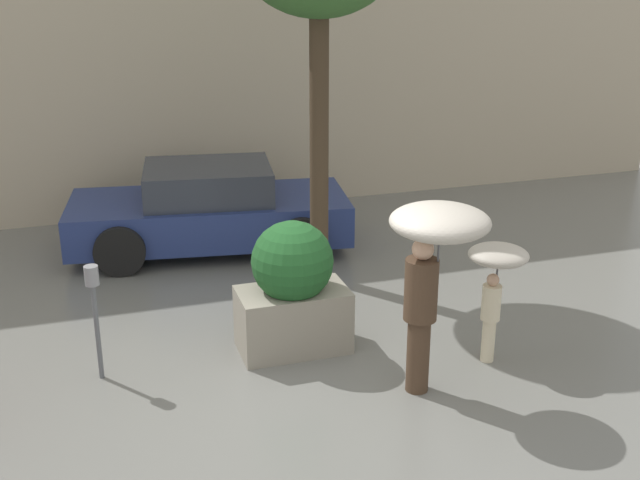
# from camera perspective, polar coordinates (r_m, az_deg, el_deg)

# --- Properties ---
(ground_plane) EXTENTS (40.00, 40.00, 0.00)m
(ground_plane) POSITION_cam_1_polar(r_m,az_deg,el_deg) (7.89, -1.98, -11.60)
(ground_plane) COLOR slate
(building_facade) EXTENTS (18.00, 0.30, 6.00)m
(building_facade) POSITION_cam_1_polar(r_m,az_deg,el_deg) (13.16, -10.17, 14.68)
(building_facade) COLOR #B7A88E
(building_facade) RESTS_ON ground
(planter_box) EXTENTS (1.18, 0.88, 1.47)m
(planter_box) POSITION_cam_1_polar(r_m,az_deg,el_deg) (8.59, -1.96, -3.43)
(planter_box) COLOR gray
(planter_box) RESTS_ON ground
(person_adult) EXTENTS (0.94, 0.94, 1.93)m
(person_adult) POSITION_cam_1_polar(r_m,az_deg,el_deg) (7.52, 8.10, -0.63)
(person_adult) COLOR #473323
(person_adult) RESTS_ON ground
(person_child) EXTENTS (0.62, 0.62, 1.28)m
(person_child) POSITION_cam_1_polar(r_m,az_deg,el_deg) (8.47, 12.43, -2.13)
(person_child) COLOR beige
(person_child) RESTS_ON ground
(parked_car_near) EXTENTS (4.16, 2.32, 1.25)m
(parked_car_near) POSITION_cam_1_polar(r_m,az_deg,el_deg) (11.70, -7.88, 2.11)
(parked_car_near) COLOR navy
(parked_car_near) RESTS_ON ground
(parking_meter) EXTENTS (0.14, 0.14, 1.23)m
(parking_meter) POSITION_cam_1_polar(r_m,az_deg,el_deg) (8.24, -15.78, -4.02)
(parking_meter) COLOR #595B60
(parking_meter) RESTS_ON ground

